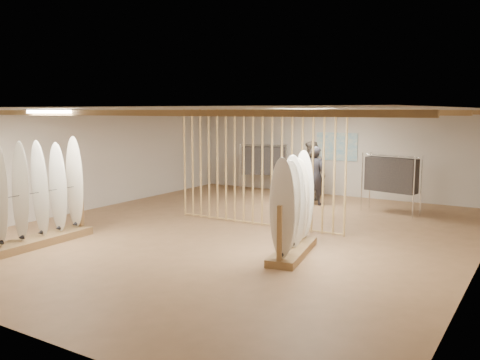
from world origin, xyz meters
The scene contains 14 objects.
floor centered at (0.00, 0.00, 0.00)m, with size 12.00×12.00×0.00m, color #996F4A.
ceiling centered at (0.00, 0.00, 2.80)m, with size 12.00×12.00×0.00m, color gray.
wall_back centered at (0.00, 6.00, 1.40)m, with size 12.00×12.00×0.00m, color beige.
wall_left centered at (-5.00, 0.00, 1.40)m, with size 12.00×12.00×0.00m, color beige.
ceiling_slats centered at (0.00, 0.00, 2.72)m, with size 9.50×6.12×0.10m, color olive.
light_panels centered at (0.00, 0.00, 2.74)m, with size 1.20×0.35×0.06m, color white.
bamboo_partition centered at (0.00, 0.80, 1.40)m, with size 4.45×0.05×2.78m.
poster centered at (0.00, 5.98, 1.60)m, with size 1.40×0.03×0.90m, color teal.
rack_left centered at (-2.96, -3.29, 0.75)m, with size 0.69×2.72×2.18m.
rack_right centered at (1.86, -1.07, 0.65)m, with size 0.90×2.06×1.90m.
clothing_rack_a centered at (-2.34, 5.32, 1.08)m, with size 1.48×0.92×1.66m.
clothing_rack_b centered at (2.34, 3.93, 1.05)m, with size 1.48×0.68×1.62m.
shopper_a centered at (0.09, 4.09, 0.98)m, with size 0.71×0.48×1.96m, color #232229.
shopper_b centered at (-0.32, 4.75, 1.04)m, with size 1.00×0.78×2.07m, color #39312C.
Camera 1 is at (5.99, -9.69, 2.76)m, focal length 38.00 mm.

